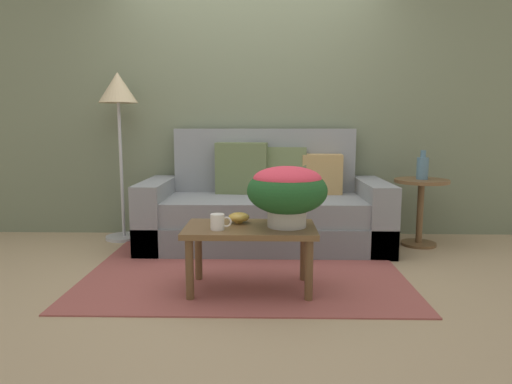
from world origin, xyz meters
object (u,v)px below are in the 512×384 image
(potted_plant, at_px, (287,190))
(floor_lamp, at_px, (118,104))
(coffee_mug, at_px, (218,222))
(table_vase, at_px, (422,168))
(side_table, at_px, (421,200))
(coffee_table, at_px, (250,236))
(couch, at_px, (265,209))
(snack_bowl, at_px, (239,217))

(potted_plant, bearing_deg, floor_lamp, 137.94)
(coffee_mug, relative_size, table_vase, 0.52)
(side_table, bearing_deg, coffee_table, -141.85)
(couch, relative_size, table_vase, 8.33)
(side_table, height_order, coffee_mug, side_table)
(coffee_mug, bearing_deg, side_table, 36.98)
(floor_lamp, bearing_deg, table_vase, -3.67)
(couch, height_order, potted_plant, couch)
(potted_plant, xyz_separation_m, coffee_mug, (-0.44, -0.10, -0.19))
(coffee_table, bearing_deg, coffee_mug, -153.17)
(floor_lamp, height_order, snack_bowl, floor_lamp)
(snack_bowl, distance_m, table_vase, 1.93)
(coffee_table, relative_size, side_table, 1.40)
(side_table, relative_size, snack_bowl, 4.25)
(potted_plant, bearing_deg, side_table, 43.00)
(table_vase, bearing_deg, side_table, -121.97)
(coffee_table, distance_m, table_vase, 1.94)
(floor_lamp, distance_m, snack_bowl, 1.91)
(snack_bowl, bearing_deg, table_vase, 34.26)
(floor_lamp, bearing_deg, potted_plant, -42.06)
(coffee_mug, bearing_deg, floor_lamp, 126.17)
(couch, bearing_deg, potted_plant, -83.17)
(couch, relative_size, coffee_table, 2.55)
(couch, bearing_deg, floor_lamp, 172.77)
(couch, xyz_separation_m, floor_lamp, (-1.36, 0.17, 0.95))
(couch, distance_m, floor_lamp, 1.67)
(coffee_table, distance_m, side_table, 1.91)
(coffee_mug, bearing_deg, couch, 77.08)
(couch, height_order, floor_lamp, floor_lamp)
(coffee_table, xyz_separation_m, coffee_mug, (-0.20, -0.10, 0.12))
(couch, relative_size, side_table, 3.58)
(couch, xyz_separation_m, table_vase, (1.40, -0.00, 0.38))
(floor_lamp, distance_m, potted_plant, 2.11)
(coffee_table, distance_m, snack_bowl, 0.17)
(couch, bearing_deg, table_vase, -0.19)
(potted_plant, relative_size, coffee_mug, 3.86)
(side_table, height_order, floor_lamp, floor_lamp)
(floor_lamp, relative_size, coffee_mug, 11.66)
(couch, bearing_deg, side_table, -0.31)
(floor_lamp, distance_m, coffee_mug, 1.98)
(potted_plant, height_order, snack_bowl, potted_plant)
(side_table, xyz_separation_m, snack_bowl, (-1.58, -1.07, 0.05))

